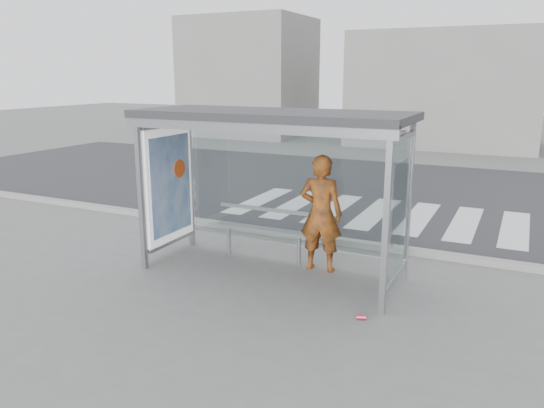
{
  "coord_description": "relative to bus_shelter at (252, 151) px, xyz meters",
  "views": [
    {
      "loc": [
        3.54,
        -7.3,
        3.16
      ],
      "look_at": [
        -0.08,
        0.2,
        1.11
      ],
      "focal_mm": 35.0,
      "sensor_mm": 36.0,
      "label": 1
    }
  ],
  "objects": [
    {
      "name": "bench",
      "position": [
        -0.06,
        0.52,
        -1.44
      ],
      "size": [
        1.76,
        0.22,
        0.91
      ],
      "color": "slate",
      "rests_on": "ground"
    },
    {
      "name": "road",
      "position": [
        0.37,
        6.94,
        -1.98
      ],
      "size": [
        30.0,
        10.0,
        0.01
      ],
      "primitive_type": "cube",
      "color": "#2E2E30",
      "rests_on": "ground"
    },
    {
      "name": "ground",
      "position": [
        0.37,
        -0.06,
        -1.98
      ],
      "size": [
        80.0,
        80.0,
        0.0
      ],
      "primitive_type": "plane",
      "color": "#61615F",
      "rests_on": "ground"
    },
    {
      "name": "building_center",
      "position": [
        0.37,
        17.94,
        0.52
      ],
      "size": [
        8.0,
        5.0,
        5.0
      ],
      "primitive_type": "cube",
      "color": "gray",
      "rests_on": "ground"
    },
    {
      "name": "crosswalk",
      "position": [
        0.87,
        4.44,
        -1.98
      ],
      "size": [
        6.55,
        3.0,
        0.0
      ],
      "color": "silver",
      "rests_on": "ground"
    },
    {
      "name": "curb",
      "position": [
        0.37,
        1.89,
        -1.92
      ],
      "size": [
        30.0,
        0.18,
        0.12
      ],
      "primitive_type": "cube",
      "color": "gray",
      "rests_on": "ground"
    },
    {
      "name": "soda_can",
      "position": [
        2.18,
        -1.05,
        -1.95
      ],
      "size": [
        0.14,
        0.1,
        0.07
      ],
      "primitive_type": "cylinder",
      "rotation": [
        0.0,
        1.57,
        0.3
      ],
      "color": "#EE4666",
      "rests_on": "ground"
    },
    {
      "name": "bus_shelter",
      "position": [
        0.0,
        0.0,
        0.0
      ],
      "size": [
        4.25,
        1.65,
        2.62
      ],
      "color": "gray",
      "rests_on": "ground"
    },
    {
      "name": "building_left",
      "position": [
        -9.63,
        17.94,
        1.02
      ],
      "size": [
        6.0,
        5.0,
        6.0
      ],
      "primitive_type": "cube",
      "color": "gray",
      "rests_on": "ground"
    },
    {
      "name": "person",
      "position": [
        1.02,
        0.46,
        -1.02
      ],
      "size": [
        0.74,
        0.52,
        1.93
      ],
      "primitive_type": "imported",
      "rotation": [
        0.0,
        0.0,
        3.23
      ],
      "color": "#E64515",
      "rests_on": "ground"
    }
  ]
}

